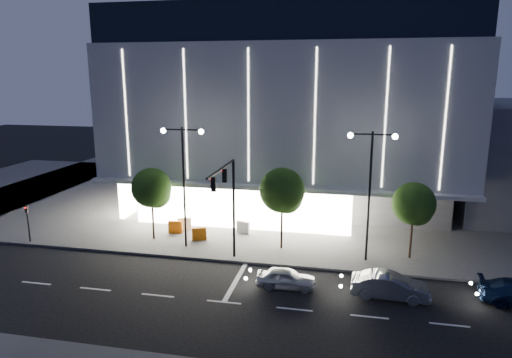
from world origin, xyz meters
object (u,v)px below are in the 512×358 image
at_px(street_lamp_west, 183,169).
at_px(car_second, 390,286).
at_px(ped_signal_far, 28,220).
at_px(traffic_mast, 228,194).
at_px(barrier_a, 175,227).
at_px(car_lead, 286,278).
at_px(barrier_b, 184,224).
at_px(tree_right, 414,206).
at_px(barrier_d, 243,227).
at_px(tree_mid, 282,193).
at_px(barrier_c, 199,234).
at_px(street_lamp_east, 370,177).
at_px(tree_left, 152,190).

relative_size(street_lamp_west, car_second, 2.05).
bearing_deg(ped_signal_far, traffic_mast, -4.15).
bearing_deg(barrier_a, car_lead, -47.54).
distance_m(street_lamp_west, barrier_b, 6.49).
relative_size(tree_right, barrier_d, 5.01).
distance_m(tree_mid, barrier_c, 7.43).
bearing_deg(street_lamp_east, tree_mid, 170.31).
distance_m(ped_signal_far, car_second, 26.46).
xyz_separation_m(barrier_c, barrier_d, (2.95, 2.20, 0.00)).
distance_m(tree_right, car_second, 7.09).
distance_m(traffic_mast, tree_mid, 4.82).
bearing_deg(tree_mid, street_lamp_east, -9.69).
bearing_deg(tree_left, car_lead, -28.33).
xyz_separation_m(street_lamp_west, street_lamp_east, (13.00, 0.00, 0.00)).
bearing_deg(barrier_c, car_second, -46.80).
bearing_deg(barrier_b, street_lamp_west, -89.60).
height_order(barrier_b, barrier_d, same).
bearing_deg(barrier_c, tree_mid, -24.55).
relative_size(traffic_mast, street_lamp_east, 0.79).
relative_size(tree_left, tree_right, 1.04).
distance_m(street_lamp_east, barrier_d, 11.42).
relative_size(tree_right, car_second, 1.26).
height_order(street_lamp_east, car_second, street_lamp_east).
xyz_separation_m(tree_left, car_second, (17.17, -6.08, -3.31)).
bearing_deg(tree_right, tree_mid, 180.00).
bearing_deg(tree_mid, car_second, -40.29).
distance_m(street_lamp_west, barrier_d, 7.30).
xyz_separation_m(car_second, barrier_d, (-10.67, 8.61, -0.07)).
height_order(tree_right, barrier_a, tree_right).
relative_size(car_lead, barrier_c, 3.26).
relative_size(car_second, barrier_b, 3.99).
bearing_deg(car_lead, car_second, -92.26).
relative_size(tree_left, barrier_a, 5.20).
bearing_deg(barrier_c, barrier_d, 15.12).
xyz_separation_m(tree_right, barrier_c, (-15.45, 0.33, -3.23)).
xyz_separation_m(car_second, barrier_a, (-16.02, 7.58, -0.07)).
distance_m(ped_signal_far, barrier_b, 11.77).
bearing_deg(car_lead, barrier_c, 48.51).
xyz_separation_m(car_lead, barrier_c, (-7.60, 6.35, 0.04)).
distance_m(tree_left, car_lead, 13.13).
xyz_separation_m(traffic_mast, tree_mid, (3.03, 3.68, -0.69)).
relative_size(street_lamp_east, tree_left, 1.57).
bearing_deg(tree_mid, tree_left, -180.00).
xyz_separation_m(tree_left, barrier_c, (3.55, 0.33, -3.38)).
bearing_deg(barrier_b, barrier_a, -135.61).
xyz_separation_m(car_lead, barrier_a, (-10.01, 7.51, 0.04)).
distance_m(street_lamp_east, car_second, 7.38).
xyz_separation_m(street_lamp_east, car_second, (1.20, -5.06, -5.23)).
bearing_deg(car_second, car_lead, 92.59).
xyz_separation_m(traffic_mast, car_second, (10.20, -2.40, -4.31)).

